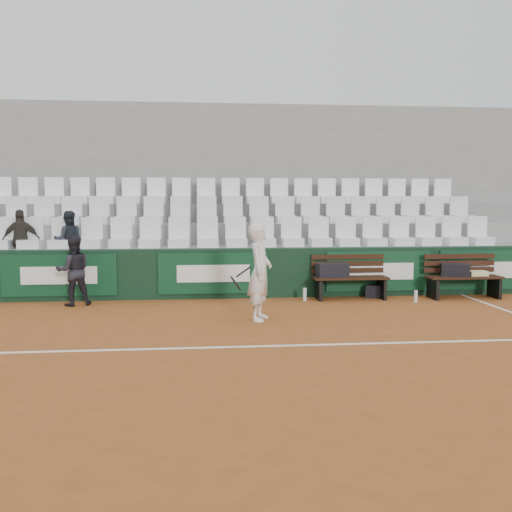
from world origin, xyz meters
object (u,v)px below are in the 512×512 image
at_px(bench_right, 464,287).
at_px(water_bottle_near, 305,294).
at_px(sports_bag_ground, 376,291).
at_px(spectator_c, 68,218).
at_px(water_bottle_far, 416,296).
at_px(tennis_player, 260,272).
at_px(sports_bag_right, 455,270).
at_px(bench_left, 350,288).
at_px(sports_bag_left, 332,270).
at_px(ball_kid, 73,271).
at_px(spectator_b, 20,218).

xyz_separation_m(bench_right, water_bottle_near, (-3.26, 0.01, -0.10)).
bearing_deg(sports_bag_ground, spectator_c, 172.64).
bearing_deg(spectator_c, water_bottle_far, 156.30).
height_order(bench_right, tennis_player, tennis_player).
bearing_deg(sports_bag_right, bench_left, 177.34).
xyz_separation_m(sports_bag_left, ball_kid, (-5.00, -0.19, 0.07)).
relative_size(sports_bag_left, spectator_b, 0.51).
bearing_deg(water_bottle_near, sports_bag_right, 0.16).
distance_m(sports_bag_right, ball_kid, 7.51).
bearing_deg(sports_bag_ground, sports_bag_right, -8.59).
relative_size(bench_right, ball_kid, 1.14).
bearing_deg(water_bottle_far, sports_bag_right, 22.62).
distance_m(ball_kid, spectator_b, 1.94).
xyz_separation_m(bench_right, tennis_player, (-4.34, -1.71, 0.58)).
relative_size(bench_left, sports_bag_ground, 3.55).
bearing_deg(water_bottle_far, bench_left, 156.70).
distance_m(sports_bag_ground, spectator_c, 6.48).
relative_size(tennis_player, spectator_b, 1.29).
xyz_separation_m(sports_bag_ground, spectator_c, (-6.26, 0.81, 1.48)).
bearing_deg(sports_bag_ground, sports_bag_left, -173.32).
relative_size(bench_left, sports_bag_left, 2.37).
xyz_separation_m(tennis_player, ball_kid, (-3.35, 1.66, -0.14)).
distance_m(sports_bag_right, water_bottle_far, 1.15).
bearing_deg(water_bottle_near, ball_kid, -179.25).
distance_m(sports_bag_left, sports_bag_ground, 1.05).
distance_m(sports_bag_left, water_bottle_near, 0.75).
bearing_deg(sports_bag_right, sports_bag_ground, 171.41).
bearing_deg(sports_bag_left, tennis_player, -131.80).
distance_m(bench_left, water_bottle_near, 0.95).
relative_size(sports_bag_ground, water_bottle_near, 1.65).
xyz_separation_m(bench_left, sports_bag_ground, (0.57, 0.14, -0.10)).
distance_m(bench_right, sports_bag_ground, 1.77).
distance_m(sports_bag_ground, spectator_b, 7.40).
height_order(water_bottle_near, spectator_c, spectator_c).
xyz_separation_m(sports_bag_right, water_bottle_far, (-0.97, -0.40, -0.46)).
xyz_separation_m(tennis_player, spectator_c, (-3.67, 2.77, 0.80)).
bearing_deg(bench_right, tennis_player, -158.54).
relative_size(bench_right, sports_bag_ground, 3.55).
relative_size(bench_right, sports_bag_left, 2.37).
distance_m(bench_left, spectator_b, 6.84).
bearing_deg(tennis_player, bench_right, 21.46).
bearing_deg(sports_bag_ground, tennis_player, -142.86).
xyz_separation_m(ball_kid, spectator_c, (-0.32, 1.11, 0.95)).
height_order(water_bottle_near, ball_kid, ball_kid).
bearing_deg(bench_left, tennis_player, -137.89).
bearing_deg(tennis_player, water_bottle_far, 22.52).
relative_size(bench_left, bench_right, 1.00).
xyz_separation_m(sports_bag_ground, tennis_player, (-2.59, -1.96, 0.67)).
bearing_deg(ball_kid, water_bottle_near, 162.20).
relative_size(sports_bag_right, spectator_b, 0.44).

